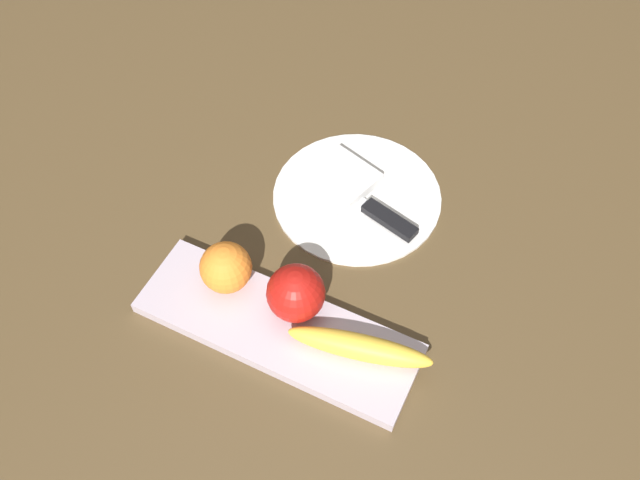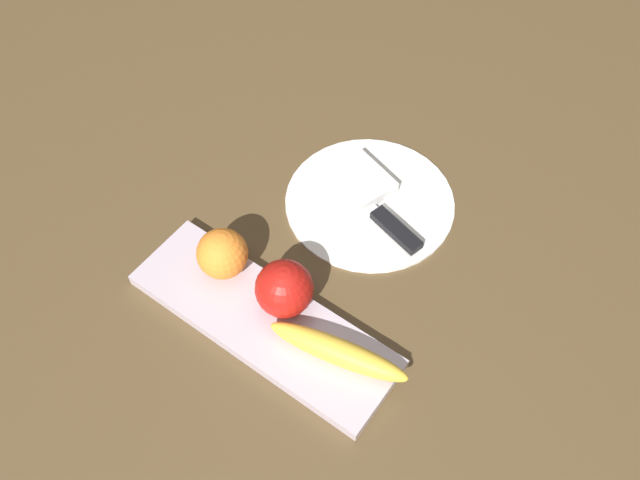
% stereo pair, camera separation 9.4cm
% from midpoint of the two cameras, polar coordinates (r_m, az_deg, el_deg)
% --- Properties ---
extents(ground_plane, '(2.40, 2.40, 0.00)m').
position_cam_midpoint_polar(ground_plane, '(0.90, -4.90, -10.06)').
color(ground_plane, brown).
extents(fruit_tray, '(0.38, 0.12, 0.02)m').
position_cam_midpoint_polar(fruit_tray, '(0.91, -6.59, -7.61)').
color(fruit_tray, '#BEB0BD').
rests_on(fruit_tray, ground_plane).
extents(apple, '(0.08, 0.08, 0.08)m').
position_cam_midpoint_polar(apple, '(0.88, -5.10, -4.71)').
color(apple, '#B41611').
rests_on(apple, fruit_tray).
extents(banana, '(0.19, 0.07, 0.03)m').
position_cam_midpoint_polar(banana, '(0.87, 0.25, -9.26)').
color(banana, yellow).
rests_on(banana, fruit_tray).
extents(orange_near_apple, '(0.07, 0.07, 0.07)m').
position_cam_midpoint_polar(orange_near_apple, '(0.92, -10.86, -2.51)').
color(orange_near_apple, orange).
rests_on(orange_near_apple, fruit_tray).
extents(dinner_plate, '(0.26, 0.26, 0.01)m').
position_cam_midpoint_polar(dinner_plate, '(1.04, 0.58, 3.66)').
color(dinner_plate, white).
rests_on(dinner_plate, ground_plane).
extents(folded_napkin, '(0.12, 0.13, 0.02)m').
position_cam_midpoint_polar(folded_napkin, '(1.04, -1.03, 4.75)').
color(folded_napkin, white).
rests_on(folded_napkin, dinner_plate).
extents(knife, '(0.18, 0.07, 0.01)m').
position_cam_midpoint_polar(knife, '(1.00, 2.55, 1.95)').
color(knife, silver).
rests_on(knife, dinner_plate).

